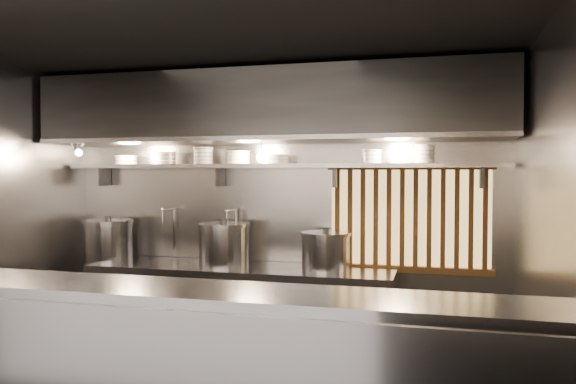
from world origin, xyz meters
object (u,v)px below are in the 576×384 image
at_px(pendant_bulb, 261,157).
at_px(stock_pot_mid, 224,244).
at_px(stock_pot_left, 108,240).
at_px(heat_lamp, 77,147).
at_px(stock_pot_right, 326,251).

relative_size(pendant_bulb, stock_pot_mid, 0.34).
xyz_separation_m(pendant_bulb, stock_pot_left, (-1.65, -0.06, -0.85)).
height_order(heat_lamp, pendant_bulb, heat_lamp).
xyz_separation_m(heat_lamp, pendant_bulb, (1.80, 0.35, -0.11)).
relative_size(stock_pot_left, stock_pot_mid, 1.20).
height_order(pendant_bulb, stock_pot_right, pendant_bulb).
bearing_deg(heat_lamp, stock_pot_mid, 11.71).
distance_m(pendant_bulb, stock_pot_mid, 0.93).
height_order(heat_lamp, stock_pot_left, heat_lamp).
relative_size(heat_lamp, pendant_bulb, 1.87).
bearing_deg(heat_lamp, stock_pot_left, 63.04).
distance_m(stock_pot_left, stock_pot_right, 2.30).
relative_size(heat_lamp, stock_pot_right, 0.61).
xyz_separation_m(heat_lamp, stock_pot_mid, (1.43, 0.30, -0.96)).
bearing_deg(heat_lamp, stock_pot_right, 6.88).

